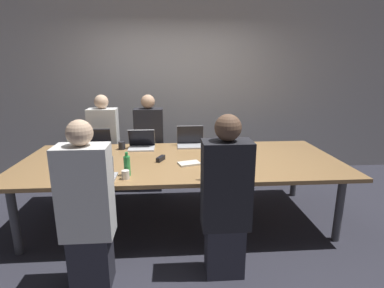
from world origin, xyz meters
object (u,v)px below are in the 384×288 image
object	(u,v)px
laptop_near_left	(97,173)
laptop_far_midleft	(142,143)
person_near_left	(87,210)
bottle_far_left	(70,144)
laptop_near_midright	(223,170)
person_near_midright	(226,201)
cup_far_center	(211,143)
cup_far_midleft	(122,145)
cup_near_left	(126,175)
stapler	(161,159)
person_far_left	(105,145)
bottle_near_left	(127,165)
laptop_far_left	(98,142)
laptop_far_center	(190,140)
person_far_midleft	(149,145)

from	to	relation	value
laptop_near_left	laptop_far_midleft	bearing A→B (deg)	-105.95
person_near_left	bottle_far_left	world-z (taller)	person_near_left
bottle_far_left	laptop_near_midright	xyz separation A→B (m)	(1.72, -1.03, -0.02)
person_near_left	person_near_midright	size ratio (longest dim) A/B	0.99
laptop_far_midleft	cup_far_center	size ratio (longest dim) A/B	3.50
cup_far_midleft	cup_far_center	distance (m)	1.15
cup_near_left	stapler	xyz separation A→B (m)	(0.31, 0.53, -0.02)
laptop_near_left	cup_far_center	xyz separation A→B (m)	(1.21, 1.13, -0.03)
person_far_left	bottle_near_left	bearing A→B (deg)	-70.17
laptop_far_left	bottle_far_left	size ratio (longest dim) A/B	1.44
bottle_near_left	laptop_far_midleft	distance (m)	0.97
bottle_near_left	laptop_far_center	distance (m)	1.26
person_far_midleft	person_near_midright	bearing A→B (deg)	-68.54
person_far_left	bottle_far_left	bearing A→B (deg)	-117.62
laptop_near_left	laptop_far_left	world-z (taller)	laptop_near_left
person_near_midright	stapler	xyz separation A→B (m)	(-0.56, 0.94, 0.08)
laptop_far_left	bottle_far_left	distance (m)	0.34
laptop_near_left	stapler	world-z (taller)	laptop_near_left
laptop_far_center	stapler	size ratio (longest dim) A/B	2.27
person_near_left	bottle_near_left	xyz separation A→B (m)	(0.24, 0.56, 0.17)
person_far_left	person_far_midleft	distance (m)	0.64
laptop_near_left	laptop_near_midright	world-z (taller)	laptop_near_midright
bottle_far_left	cup_far_midleft	xyz separation A→B (m)	(0.61, 0.05, -0.05)
laptop_far_left	laptop_far_center	size ratio (longest dim) A/B	0.91
person_near_left	cup_far_midleft	xyz separation A→B (m)	(0.05, 1.52, 0.12)
laptop_near_midright	laptop_far_center	bearing A→B (deg)	-79.17
person_far_left	bottle_far_left	xyz separation A→B (m)	(-0.29, -0.55, 0.17)
person_far_left	laptop_near_left	bearing A→B (deg)	-80.47
cup_near_left	laptop_far_left	bearing A→B (deg)	113.83
cup_near_left	cup_far_center	xyz separation A→B (m)	(0.95, 1.11, -0.00)
laptop_near_left	cup_far_center	world-z (taller)	laptop_near_left
person_far_midleft	laptop_near_left	bearing A→B (deg)	-103.74
laptop_far_midleft	cup_far_midleft	xyz separation A→B (m)	(-0.25, -0.01, -0.02)
person_far_left	person_far_midleft	xyz separation A→B (m)	(0.64, -0.04, 0.00)
bottle_far_left	cup_far_midleft	bearing A→B (deg)	4.35
bottle_far_left	laptop_far_center	world-z (taller)	laptop_far_center
cup_far_midleft	bottle_far_left	bearing A→B (deg)	-175.65
laptop_far_left	laptop_near_midright	xyz separation A→B (m)	(1.43, -1.20, 0.01)
bottle_near_left	cup_far_center	size ratio (longest dim) A/B	2.47
cup_far_midleft	stapler	world-z (taller)	cup_far_midleft
person_near_left	bottle_near_left	size ratio (longest dim) A/B	5.95
laptop_near_midright	cup_far_center	distance (m)	1.14
laptop_far_left	cup_far_center	distance (m)	1.47
laptop_near_midright	stapler	world-z (taller)	laptop_near_midright
bottle_far_left	stapler	bearing A→B (deg)	-22.70
bottle_near_left	person_far_left	world-z (taller)	person_far_left
person_near_left	person_near_midright	xyz separation A→B (m)	(1.11, 0.07, 0.01)
cup_near_left	cup_far_center	world-z (taller)	cup_near_left
bottle_far_left	person_far_midleft	bearing A→B (deg)	28.83
bottle_near_left	laptop_far_midleft	size ratio (longest dim) A/B	0.70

